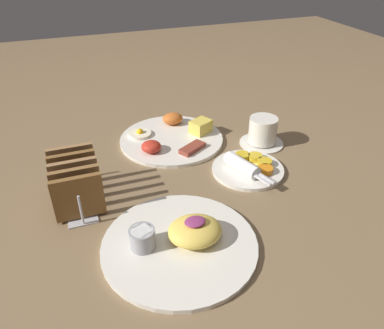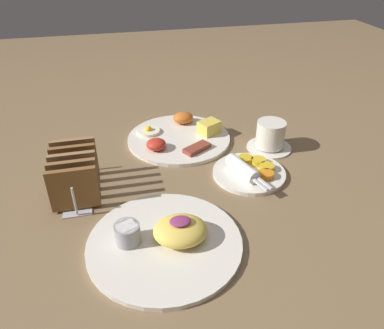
# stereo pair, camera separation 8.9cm
# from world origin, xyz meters

# --- Properties ---
(ground_plane) EXTENTS (3.00, 3.00, 0.00)m
(ground_plane) POSITION_xyz_m (0.00, 0.00, 0.00)
(ground_plane) COLOR brown
(plate_breakfast) EXTENTS (0.29, 0.29, 0.05)m
(plate_breakfast) POSITION_xyz_m (0.08, 0.21, 0.01)
(plate_breakfast) COLOR silver
(plate_breakfast) RESTS_ON ground_plane
(plate_condiments) EXTENTS (0.18, 0.19, 0.04)m
(plate_condiments) POSITION_xyz_m (0.21, -0.01, 0.01)
(plate_condiments) COLOR silver
(plate_condiments) RESTS_ON ground_plane
(plate_foreground) EXTENTS (0.29, 0.29, 0.06)m
(plate_foreground) POSITION_xyz_m (-0.03, -0.19, 0.01)
(plate_foreground) COLOR silver
(plate_foreground) RESTS_ON ground_plane
(toast_rack) EXTENTS (0.10, 0.18, 0.10)m
(toast_rack) POSITION_xyz_m (-0.19, 0.02, 0.05)
(toast_rack) COLOR #B7B7BC
(toast_rack) RESTS_ON ground_plane
(coffee_cup) EXTENTS (0.12, 0.12, 0.08)m
(coffee_cup) POSITION_xyz_m (0.31, 0.10, 0.04)
(coffee_cup) COLOR silver
(coffee_cup) RESTS_ON ground_plane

